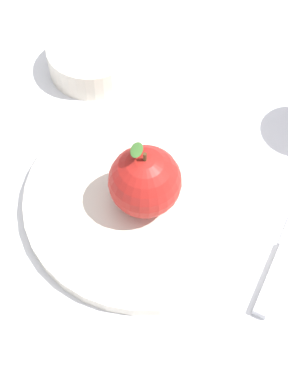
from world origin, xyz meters
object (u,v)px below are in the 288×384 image
object	(u,v)px
apple	(145,182)
side_bowl	(92,56)
knife	(285,249)
dinner_plate	(144,197)

from	to	relation	value
apple	side_bowl	xyz separation A→B (m)	(0.19, -0.13, -0.03)
side_bowl	knife	distance (m)	0.34
apple	side_bowl	size ratio (longest dim) A/B	0.77
dinner_plate	knife	distance (m)	0.16
apple	knife	size ratio (longest dim) A/B	0.44
apple	side_bowl	distance (m)	0.23
side_bowl	apple	bearing A→B (deg)	145.88
side_bowl	knife	size ratio (longest dim) A/B	0.57
knife	dinner_plate	bearing A→B (deg)	16.01
dinner_plate	apple	xyz separation A→B (m)	(-0.01, 0.01, 0.04)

